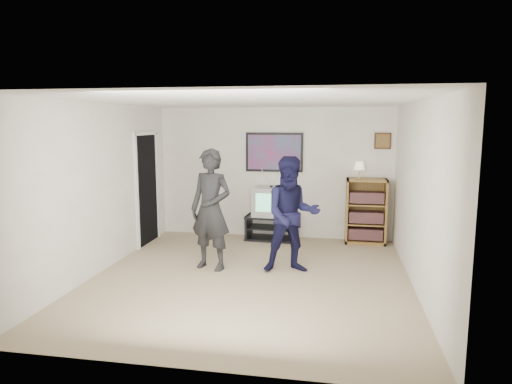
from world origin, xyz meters
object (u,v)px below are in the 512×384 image
(bookshelf, at_px, (366,211))
(person_short, at_px, (292,215))
(media_stand, at_px, (271,227))
(person_tall, at_px, (211,210))
(crt_television, at_px, (271,201))

(bookshelf, distance_m, person_short, 2.23)
(media_stand, relative_size, person_tall, 0.52)
(crt_television, xyz_separation_m, bookshelf, (1.75, 0.05, -0.14))
(bookshelf, bearing_deg, crt_television, -178.36)
(media_stand, bearing_deg, person_tall, -105.66)
(bookshelf, distance_m, person_tall, 3.10)
(bookshelf, xyz_separation_m, person_short, (-1.18, -1.87, 0.27))
(bookshelf, xyz_separation_m, person_tall, (-2.40, -1.93, 0.32))
(person_short, bearing_deg, crt_television, 93.67)
(media_stand, relative_size, bookshelf, 0.80)
(person_tall, bearing_deg, bookshelf, 54.48)
(person_tall, bearing_deg, person_short, 18.64)
(crt_television, height_order, person_short, person_short)
(crt_television, xyz_separation_m, person_short, (0.57, -1.82, 0.13))
(media_stand, xyz_separation_m, crt_television, (0.01, 0.00, 0.50))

